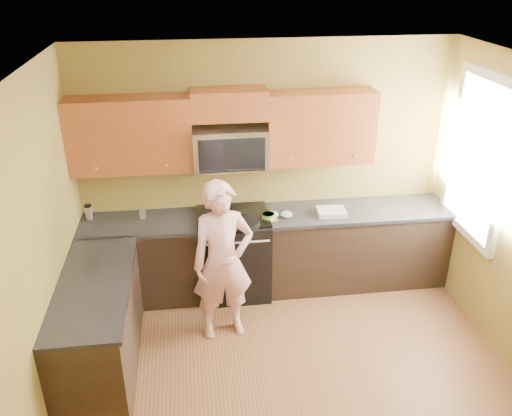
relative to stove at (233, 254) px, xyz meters
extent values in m
plane|color=brown|center=(0.40, -1.68, -0.47)|extent=(4.00, 4.00, 0.00)
plane|color=white|center=(0.40, -1.68, 2.23)|extent=(4.00, 4.00, 0.00)
plane|color=olive|center=(0.40, 0.32, 0.88)|extent=(4.00, 0.00, 4.00)
plane|color=olive|center=(-1.60, -1.68, 0.88)|extent=(0.00, 4.00, 4.00)
cube|color=black|center=(0.40, 0.02, -0.03)|extent=(4.00, 0.60, 0.88)
cube|color=black|center=(-1.30, -1.08, -0.03)|extent=(0.60, 1.60, 0.88)
cube|color=black|center=(0.40, 0.01, 0.43)|extent=(4.00, 0.62, 0.04)
cube|color=black|center=(-1.29, -1.08, 0.43)|extent=(0.62, 1.60, 0.04)
cube|color=brown|center=(0.00, 0.16, 1.62)|extent=(0.76, 0.33, 0.30)
imported|color=pink|center=(-0.16, -0.70, 0.34)|extent=(0.65, 0.48, 1.63)
cube|color=#B27F47|center=(0.41, -0.11, 0.45)|extent=(0.11, 0.11, 0.01)
ellipsoid|color=silver|center=(0.43, -0.05, 0.48)|extent=(0.14, 0.15, 0.06)
ellipsoid|color=silver|center=(0.57, -0.07, 0.48)|extent=(0.13, 0.14, 0.07)
cube|color=white|center=(1.06, -0.05, 0.47)|extent=(0.31, 0.26, 0.05)
cylinder|color=silver|center=(-0.94, 0.11, 0.51)|extent=(0.08, 0.08, 0.12)
camera|label=1|loc=(-0.41, -4.97, 2.98)|focal=36.97mm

